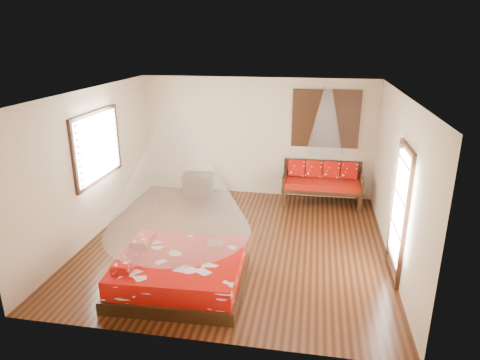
{
  "coord_description": "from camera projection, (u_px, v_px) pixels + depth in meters",
  "views": [
    {
      "loc": [
        1.33,
        -7.11,
        3.72
      ],
      "look_at": [
        0.02,
        0.31,
        1.15
      ],
      "focal_mm": 32.0,
      "sensor_mm": 36.0,
      "label": 1
    }
  ],
  "objects": [
    {
      "name": "mosquito_net_main",
      "position": [
        175.0,
        173.0,
        6.07
      ],
      "size": [
        2.18,
        2.18,
        1.8
      ],
      "primitive_type": "cone",
      "color": "white",
      "rests_on": "ceiling"
    },
    {
      "name": "storage_chest",
      "position": [
        198.0,
        184.0,
        10.48
      ],
      "size": [
        0.74,
        0.55,
        0.49
      ],
      "rotation": [
        0.0,
        0.0,
        0.05
      ],
      "color": "black",
      "rests_on": "floor"
    },
    {
      "name": "mosquito_net_daybed",
      "position": [
        326.0,
        118.0,
        9.24
      ],
      "size": [
        0.78,
        0.78,
        1.5
      ],
      "primitive_type": "cone",
      "color": "white",
      "rests_on": "ceiling"
    },
    {
      "name": "window_left",
      "position": [
        98.0,
        146.0,
        8.13
      ],
      "size": [
        0.1,
        1.74,
        1.34
      ],
      "color": "black",
      "rests_on": "wall_left"
    },
    {
      "name": "wine_tray",
      "position": [
        216.0,
        241.0,
        6.89
      ],
      "size": [
        0.29,
        0.29,
        0.23
      ],
      "rotation": [
        0.0,
        0.0,
        0.14
      ],
      "color": "brown",
      "rests_on": "bed"
    },
    {
      "name": "bed",
      "position": [
        179.0,
        272.0,
        6.58
      ],
      "size": [
        2.01,
        1.83,
        0.63
      ],
      "rotation": [
        0.0,
        0.0,
        0.04
      ],
      "color": "black",
      "rests_on": "floor"
    },
    {
      "name": "shutter_panel",
      "position": [
        326.0,
        119.0,
        9.7
      ],
      "size": [
        1.52,
        0.06,
        1.32
      ],
      "color": "black",
      "rests_on": "wall_back"
    },
    {
      "name": "room",
      "position": [
        236.0,
        172.0,
        7.59
      ],
      "size": [
        5.54,
        5.54,
        2.84
      ],
      "color": "black",
      "rests_on": "ground"
    },
    {
      "name": "daybed",
      "position": [
        322.0,
        181.0,
        9.84
      ],
      "size": [
        1.79,
        0.8,
        0.95
      ],
      "color": "black",
      "rests_on": "floor"
    },
    {
      "name": "glazed_door",
      "position": [
        399.0,
        213.0,
        6.69
      ],
      "size": [
        0.08,
        1.02,
        2.16
      ],
      "color": "black",
      "rests_on": "floor"
    }
  ]
}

